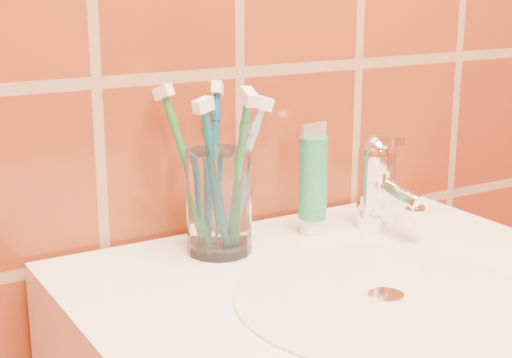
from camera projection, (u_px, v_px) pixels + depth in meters
glass_tumbler at (219, 202)px, 0.88m from camera, size 0.09×0.09×0.12m
toothpaste_tube at (313, 183)px, 0.95m from camera, size 0.04×0.03×0.14m
faucet at (379, 179)px, 0.97m from camera, size 0.05×0.11×0.12m
toothbrush_0 at (237, 176)px, 0.85m from camera, size 0.05×0.15×0.22m
toothbrush_1 at (214, 166)px, 0.91m from camera, size 0.14×0.16×0.21m
toothbrush_2 at (189, 171)px, 0.89m from camera, size 0.11×0.17×0.21m
toothbrush_3 at (240, 175)px, 0.89m from camera, size 0.12×0.10×0.19m
toothbrush_4 at (215, 180)px, 0.86m from camera, size 0.08×0.07×0.19m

